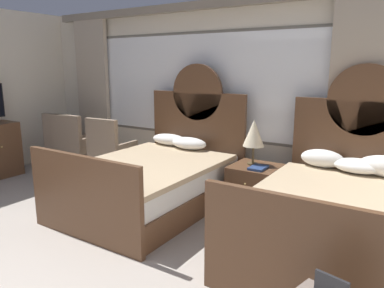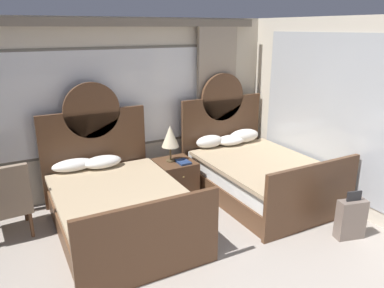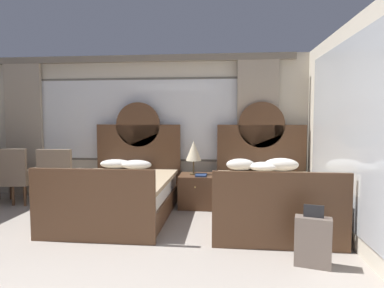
{
  "view_description": "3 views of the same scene",
  "coord_description": "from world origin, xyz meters",
  "px_view_note": "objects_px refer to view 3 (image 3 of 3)",
  "views": [
    {
      "loc": [
        2.9,
        -0.42,
        1.79
      ],
      "look_at": [
        0.81,
        2.84,
        0.95
      ],
      "focal_mm": 34.24,
      "sensor_mm": 36.0,
      "label": 1
    },
    {
      "loc": [
        -1.1,
        -1.08,
        2.55
      ],
      "look_at": [
        1.24,
        3.28,
        0.96
      ],
      "focal_mm": 34.05,
      "sensor_mm": 36.0,
      "label": 2
    },
    {
      "loc": [
        1.68,
        -1.89,
        1.52
      ],
      "look_at": [
        1.14,
        3.37,
        1.11
      ],
      "focal_mm": 31.25,
      "sensor_mm": 36.0,
      "label": 3
    }
  ],
  "objects_px": {
    "bed_near_window": "(121,193)",
    "armchair_by_window_left": "(59,176)",
    "book_on_nightstand": "(201,175)",
    "bed_near_mirror": "(268,195)",
    "armchair_by_window_centre": "(14,175)",
    "armchair_by_window_right": "(2,174)",
    "suitcase_on_floor": "(313,241)",
    "nightstand_between_beds": "(197,191)",
    "table_lamp_on_nightstand": "(194,151)"
  },
  "relations": [
    {
      "from": "bed_near_window",
      "to": "armchair_by_window_left",
      "type": "distance_m",
      "value": 1.38
    },
    {
      "from": "bed_near_window",
      "to": "book_on_nightstand",
      "type": "relative_size",
      "value": 8.68
    },
    {
      "from": "bed_near_mirror",
      "to": "book_on_nightstand",
      "type": "xyz_separation_m",
      "value": [
        -1.04,
        0.5,
        0.2
      ]
    },
    {
      "from": "armchair_by_window_centre",
      "to": "armchair_by_window_right",
      "type": "xyz_separation_m",
      "value": [
        -0.23,
        0.0,
        0.0
      ]
    },
    {
      "from": "bed_near_mirror",
      "to": "armchair_by_window_left",
      "type": "xyz_separation_m",
      "value": [
        -3.53,
        0.47,
        0.16
      ]
    },
    {
      "from": "suitcase_on_floor",
      "to": "bed_near_mirror",
      "type": "bearing_deg",
      "value": 99.53
    },
    {
      "from": "bed_near_window",
      "to": "armchair_by_window_right",
      "type": "height_order",
      "value": "bed_near_window"
    },
    {
      "from": "bed_near_window",
      "to": "bed_near_mirror",
      "type": "distance_m",
      "value": 2.25
    },
    {
      "from": "armchair_by_window_left",
      "to": "armchair_by_window_centre",
      "type": "distance_m",
      "value": 0.83
    },
    {
      "from": "armchair_by_window_left",
      "to": "armchair_by_window_right",
      "type": "xyz_separation_m",
      "value": [
        -1.05,
        0.0,
        0.0
      ]
    },
    {
      "from": "nightstand_between_beds",
      "to": "armchair_by_window_left",
      "type": "relative_size",
      "value": 0.61
    },
    {
      "from": "nightstand_between_beds",
      "to": "book_on_nightstand",
      "type": "bearing_deg",
      "value": -54.0
    },
    {
      "from": "suitcase_on_floor",
      "to": "armchair_by_window_left",
      "type": "bearing_deg",
      "value": 151.59
    },
    {
      "from": "book_on_nightstand",
      "to": "armchair_by_window_left",
      "type": "height_order",
      "value": "armchair_by_window_left"
    },
    {
      "from": "bed_near_window",
      "to": "armchair_by_window_centre",
      "type": "bearing_deg",
      "value": 166.93
    },
    {
      "from": "armchair_by_window_left",
      "to": "armchair_by_window_right",
      "type": "distance_m",
      "value": 1.05
    },
    {
      "from": "nightstand_between_beds",
      "to": "table_lamp_on_nightstand",
      "type": "xyz_separation_m",
      "value": [
        -0.06,
        0.04,
        0.68
      ]
    },
    {
      "from": "armchair_by_window_centre",
      "to": "book_on_nightstand",
      "type": "bearing_deg",
      "value": 0.44
    },
    {
      "from": "book_on_nightstand",
      "to": "suitcase_on_floor",
      "type": "distance_m",
      "value": 2.47
    },
    {
      "from": "nightstand_between_beds",
      "to": "armchair_by_window_right",
      "type": "distance_m",
      "value": 3.46
    },
    {
      "from": "nightstand_between_beds",
      "to": "armchair_by_window_left",
      "type": "xyz_separation_m",
      "value": [
        -2.4,
        -0.14,
        0.25
      ]
    },
    {
      "from": "nightstand_between_beds",
      "to": "book_on_nightstand",
      "type": "height_order",
      "value": "book_on_nightstand"
    },
    {
      "from": "suitcase_on_floor",
      "to": "table_lamp_on_nightstand",
      "type": "bearing_deg",
      "value": 122.93
    },
    {
      "from": "bed_near_window",
      "to": "nightstand_between_beds",
      "type": "height_order",
      "value": "bed_near_window"
    },
    {
      "from": "bed_near_mirror",
      "to": "armchair_by_window_centre",
      "type": "bearing_deg",
      "value": 173.8
    },
    {
      "from": "nightstand_between_beds",
      "to": "table_lamp_on_nightstand",
      "type": "relative_size",
      "value": 1.04
    },
    {
      "from": "table_lamp_on_nightstand",
      "to": "armchair_by_window_centre",
      "type": "bearing_deg",
      "value": -176.78
    },
    {
      "from": "table_lamp_on_nightstand",
      "to": "book_on_nightstand",
      "type": "distance_m",
      "value": 0.44
    },
    {
      "from": "armchair_by_window_centre",
      "to": "armchair_by_window_right",
      "type": "height_order",
      "value": "same"
    },
    {
      "from": "table_lamp_on_nightstand",
      "to": "armchair_by_window_centre",
      "type": "xyz_separation_m",
      "value": [
        -3.17,
        -0.18,
        -0.43
      ]
    },
    {
      "from": "armchair_by_window_centre",
      "to": "armchair_by_window_left",
      "type": "bearing_deg",
      "value": -0.04
    },
    {
      "from": "book_on_nightstand",
      "to": "suitcase_on_floor",
      "type": "height_order",
      "value": "suitcase_on_floor"
    },
    {
      "from": "bed_near_mirror",
      "to": "armchair_by_window_left",
      "type": "distance_m",
      "value": 3.56
    },
    {
      "from": "table_lamp_on_nightstand",
      "to": "bed_near_mirror",
      "type": "bearing_deg",
      "value": -28.91
    },
    {
      "from": "nightstand_between_beds",
      "to": "table_lamp_on_nightstand",
      "type": "bearing_deg",
      "value": 146.05
    },
    {
      "from": "armchair_by_window_centre",
      "to": "bed_near_window",
      "type": "bearing_deg",
      "value": -13.07
    },
    {
      "from": "armchair_by_window_centre",
      "to": "bed_near_mirror",
      "type": "bearing_deg",
      "value": -6.2
    },
    {
      "from": "book_on_nightstand",
      "to": "suitcase_on_floor",
      "type": "relative_size",
      "value": 0.41
    },
    {
      "from": "bed_near_window",
      "to": "table_lamp_on_nightstand",
      "type": "bearing_deg",
      "value": 31.89
    },
    {
      "from": "nightstand_between_beds",
      "to": "suitcase_on_floor",
      "type": "relative_size",
      "value": 0.94
    },
    {
      "from": "bed_near_window",
      "to": "armchair_by_window_left",
      "type": "height_order",
      "value": "bed_near_window"
    },
    {
      "from": "nightstand_between_beds",
      "to": "armchair_by_window_centre",
      "type": "distance_m",
      "value": 3.24
    },
    {
      "from": "table_lamp_on_nightstand",
      "to": "armchair_by_window_right",
      "type": "distance_m",
      "value": 3.43
    },
    {
      "from": "nightstand_between_beds",
      "to": "armchair_by_window_centre",
      "type": "xyz_separation_m",
      "value": [
        -3.23,
        -0.14,
        0.25
      ]
    },
    {
      "from": "armchair_by_window_left",
      "to": "table_lamp_on_nightstand",
      "type": "bearing_deg",
      "value": 4.36
    },
    {
      "from": "bed_near_mirror",
      "to": "nightstand_between_beds",
      "type": "relative_size",
      "value": 3.74
    },
    {
      "from": "armchair_by_window_left",
      "to": "nightstand_between_beds",
      "type": "bearing_deg",
      "value": 3.38
    },
    {
      "from": "table_lamp_on_nightstand",
      "to": "armchair_by_window_centre",
      "type": "relative_size",
      "value": 0.58
    },
    {
      "from": "table_lamp_on_nightstand",
      "to": "suitcase_on_floor",
      "type": "relative_size",
      "value": 0.9
    },
    {
      "from": "armchair_by_window_right",
      "to": "nightstand_between_beds",
      "type": "bearing_deg",
      "value": 2.33
    }
  ]
}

